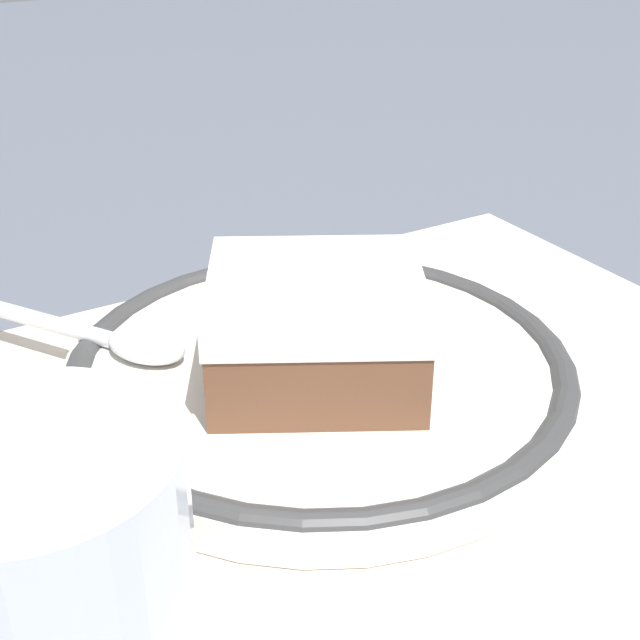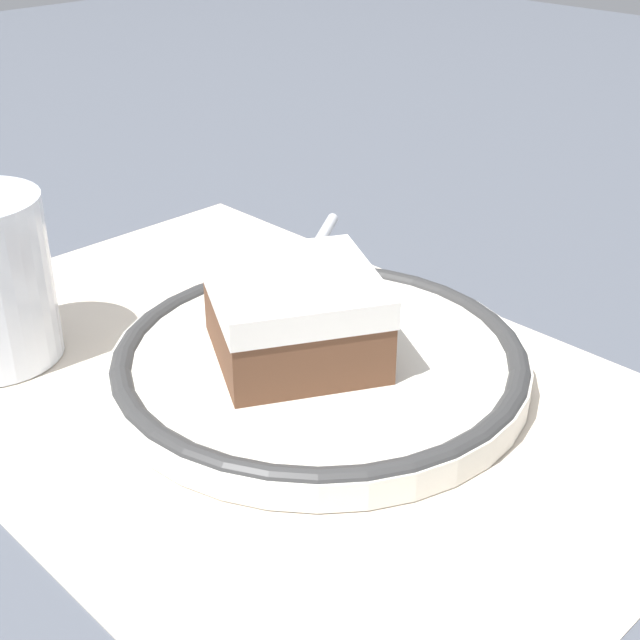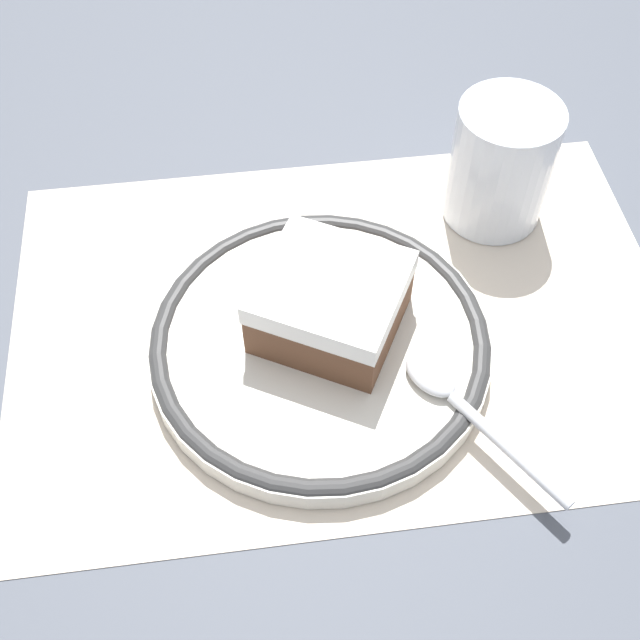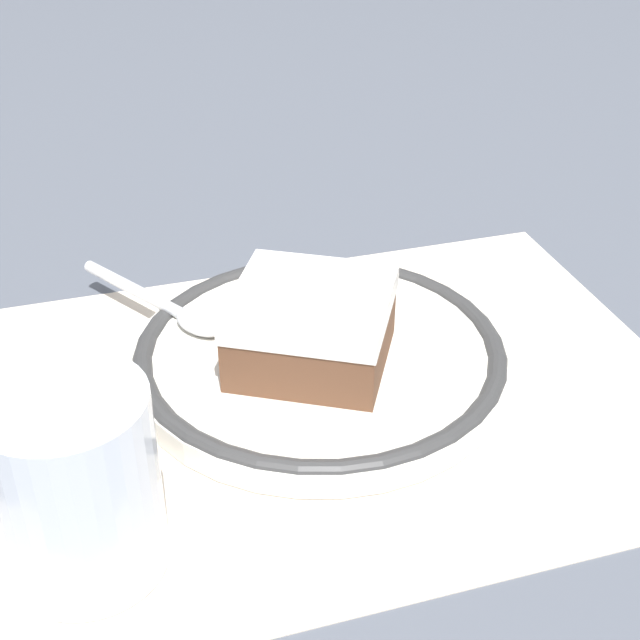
{
  "view_description": "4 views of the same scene",
  "coord_description": "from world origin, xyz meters",
  "px_view_note": "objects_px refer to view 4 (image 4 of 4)",
  "views": [
    {
      "loc": [
        -0.15,
        -0.26,
        0.22
      ],
      "look_at": [
        0.02,
        0.03,
        0.04
      ],
      "focal_mm": 50.35,
      "sensor_mm": 36.0,
      "label": 1
    },
    {
      "loc": [
        0.31,
        -0.26,
        0.26
      ],
      "look_at": [
        0.02,
        0.03,
        0.04
      ],
      "focal_mm": 50.48,
      "sensor_mm": 36.0,
      "label": 2
    },
    {
      "loc": [
        0.06,
        0.33,
        0.44
      ],
      "look_at": [
        0.02,
        0.03,
        0.04
      ],
      "focal_mm": 45.32,
      "sensor_mm": 36.0,
      "label": 3
    },
    {
      "loc": [
        -0.11,
        -0.39,
        0.32
      ],
      "look_at": [
        0.02,
        0.03,
        0.04
      ],
      "focal_mm": 50.21,
      "sensor_mm": 36.0,
      "label": 4
    }
  ],
  "objects_px": {
    "cake_slice": "(312,326)",
    "cup": "(79,495)",
    "plate": "(320,356)",
    "spoon": "(175,309)"
  },
  "relations": [
    {
      "from": "cake_slice",
      "to": "cup",
      "type": "distance_m",
      "value": 0.17
    },
    {
      "from": "cake_slice",
      "to": "spoon",
      "type": "distance_m",
      "value": 0.1
    },
    {
      "from": "spoon",
      "to": "cup",
      "type": "bearing_deg",
      "value": -111.58
    },
    {
      "from": "plate",
      "to": "cup",
      "type": "distance_m",
      "value": 0.19
    },
    {
      "from": "cup",
      "to": "spoon",
      "type": "bearing_deg",
      "value": 68.42
    },
    {
      "from": "cake_slice",
      "to": "cup",
      "type": "xyz_separation_m",
      "value": [
        -0.14,
        -0.1,
        0.0
      ]
    },
    {
      "from": "cake_slice",
      "to": "cup",
      "type": "bearing_deg",
      "value": -143.22
    },
    {
      "from": "spoon",
      "to": "cup",
      "type": "height_order",
      "value": "cup"
    },
    {
      "from": "cake_slice",
      "to": "spoon",
      "type": "height_order",
      "value": "cake_slice"
    },
    {
      "from": "cake_slice",
      "to": "cup",
      "type": "height_order",
      "value": "cup"
    }
  ]
}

